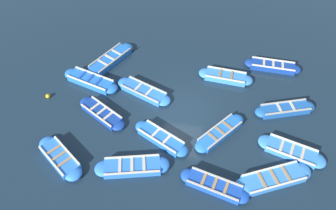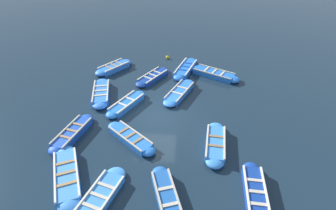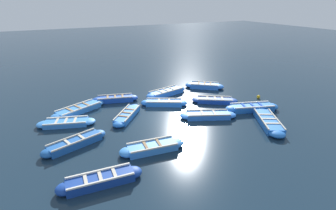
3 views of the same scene
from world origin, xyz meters
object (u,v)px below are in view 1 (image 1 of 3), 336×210
object	(u,v)px
boat_drifting	(161,138)
boat_tucked	(273,179)
boat_mid_row	(144,91)
boat_far_corner	(132,167)
boat_bow_out	(60,158)
boat_alongside	(220,133)
buoy_orange_near	(48,96)
boat_near_quay	(273,66)
boat_stern_in	(291,151)
boat_end_of_row	(110,60)
boat_broadside	(214,186)
boat_centre	(91,81)
boat_outer_right	(102,113)
boat_inner_gap	(285,109)
boat_outer_left	(226,77)

from	to	relation	value
boat_drifting	boat_tucked	bearing A→B (deg)	-104.97
boat_mid_row	boat_far_corner	size ratio (longest dim) A/B	0.97
boat_bow_out	boat_alongside	bearing A→B (deg)	-70.41
boat_drifting	buoy_orange_near	bearing A→B (deg)	74.14
boat_mid_row	boat_far_corner	xyz separation A→B (m)	(-5.16, -0.48, 0.02)
boat_near_quay	boat_far_corner	size ratio (longest dim) A/B	0.94
boat_stern_in	boat_end_of_row	distance (m)	12.34
boat_near_quay	boat_broadside	bearing A→B (deg)	160.33
boat_broadside	boat_centre	bearing A→B (deg)	53.23
boat_end_of_row	boat_tucked	size ratio (longest dim) A/B	0.99
boat_mid_row	buoy_orange_near	xyz separation A→B (m)	(-1.21, 5.54, -0.04)
boat_tucked	boat_end_of_row	bearing A→B (deg)	54.26
boat_tucked	boat_outer_right	size ratio (longest dim) A/B	1.21
boat_drifting	boat_centre	size ratio (longest dim) A/B	0.86
boat_near_quay	boat_bow_out	world-z (taller)	boat_bow_out
boat_tucked	boat_far_corner	xyz separation A→B (m)	(-0.39, 6.85, 0.02)
boat_centre	boat_broadside	bearing A→B (deg)	-126.77
boat_near_quay	boat_tucked	world-z (taller)	boat_near_quay
boat_inner_gap	boat_near_quay	bearing A→B (deg)	7.60
boat_centre	boat_tucked	distance (m)	11.88
boat_near_quay	boat_bow_out	xyz separation A→B (m)	(-8.63, 10.98, 0.00)
boat_drifting	boat_outer_right	distance (m)	3.79
boat_broadside	boat_outer_right	world-z (taller)	boat_broadside
boat_bow_out	buoy_orange_near	size ratio (longest dim) A/B	12.06
boat_inner_gap	boat_end_of_row	size ratio (longest dim) A/B	0.91
boat_near_quay	boat_broadside	xyz separation A→B (m)	(-8.99, 3.21, -0.00)
boat_alongside	boat_far_corner	size ratio (longest dim) A/B	0.83
buoy_orange_near	boat_bow_out	bearing A→B (deg)	-150.03
boat_broadside	boat_far_corner	size ratio (longest dim) A/B	0.91
boat_stern_in	boat_alongside	bearing A→B (deg)	80.70
boat_inner_gap	boat_alongside	size ratio (longest dim) A/B	1.14
boat_drifting	boat_broadside	distance (m)	3.75
boat_broadside	boat_mid_row	size ratio (longest dim) A/B	0.94
boat_broadside	buoy_orange_near	xyz separation A→B (m)	(4.36, 10.08, -0.06)
boat_outer_left	boat_centre	bearing A→B (deg)	101.38
boat_centre	boat_outer_right	world-z (taller)	boat_centre
boat_alongside	boat_bow_out	size ratio (longest dim) A/B	1.00
boat_tucked	buoy_orange_near	xyz separation A→B (m)	(3.56, 12.86, -0.04)
boat_drifting	boat_far_corner	bearing A→B (deg)	149.80
boat_bow_out	boat_outer_right	size ratio (longest dim) A/B	0.96
boat_centre	boat_bow_out	world-z (taller)	boat_centre
boat_drifting	boat_stern_in	bearing A→B (deg)	-88.02
boat_alongside	boat_mid_row	xyz separation A→B (m)	(2.40, 4.66, 0.00)
boat_alongside	boat_bow_out	bearing A→B (deg)	109.59
buoy_orange_near	boat_stern_in	bearing A→B (deg)	-97.37
boat_alongside	boat_outer_right	size ratio (longest dim) A/B	0.96
boat_end_of_row	boat_inner_gap	bearing A→B (deg)	-103.63
boat_drifting	boat_centre	bearing A→B (deg)	54.23
boat_bow_out	buoy_orange_near	bearing A→B (deg)	29.97
boat_bow_out	boat_end_of_row	world-z (taller)	boat_bow_out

